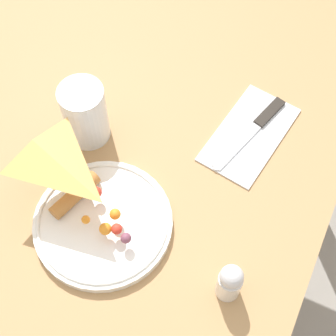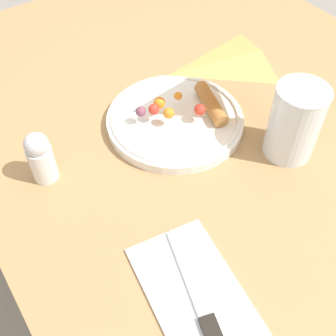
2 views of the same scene
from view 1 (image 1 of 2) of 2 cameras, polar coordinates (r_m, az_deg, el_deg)
The scene contains 7 objects.
ground_plane at distance 1.62m, azimuth -4.91°, elevation -13.19°, with size 6.00×6.00×0.00m, color gray.
dining_table at distance 1.01m, azimuth -7.73°, elevation -2.23°, with size 1.26×0.83×0.77m.
plate_pizza at distance 0.84m, azimuth -7.21°, elevation -5.93°, with size 0.23×0.23×0.05m.
milk_glass at distance 0.91m, azimuth -9.14°, elevation 5.80°, with size 0.08×0.08×0.12m.
napkin_folded at distance 0.95m, azimuth 9.00°, elevation 3.70°, with size 0.21×0.14×0.00m.
butter_knife at distance 0.95m, azimuth 9.41°, elevation 4.23°, with size 0.20×0.07×0.01m.
salt_shaker at distance 0.78m, azimuth 6.87°, elevation -12.43°, with size 0.04×0.04×0.09m.
Camera 1 is at (0.36, 0.32, 1.55)m, focal length 55.00 mm.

